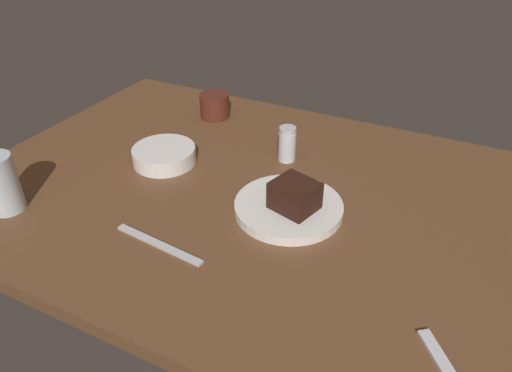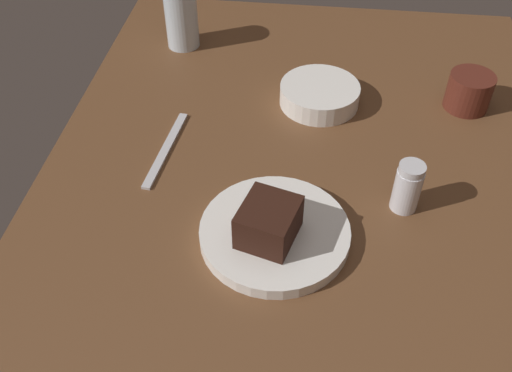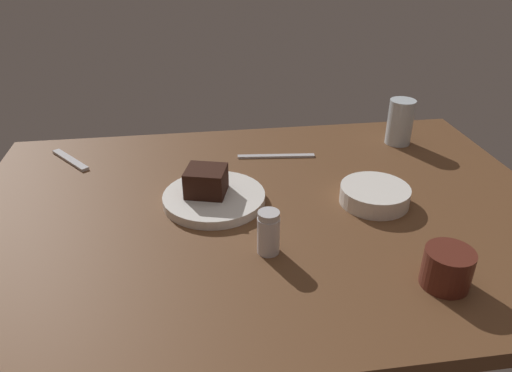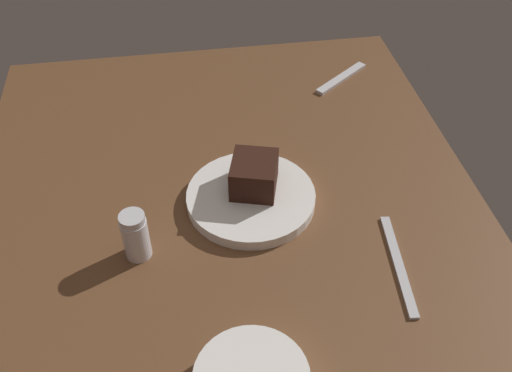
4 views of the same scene
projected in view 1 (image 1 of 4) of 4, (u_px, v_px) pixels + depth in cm
name	position (u px, v px, depth cm)	size (l,w,h in cm)	color
dining_table	(252.00, 195.00, 99.53)	(120.00, 84.00, 3.00)	brown
dessert_plate	(289.00, 207.00, 91.74)	(21.14, 21.14, 1.92)	white
chocolate_cake_slice	(295.00, 196.00, 88.58)	(7.97, 7.20, 5.50)	black
salt_shaker	(287.00, 144.00, 106.84)	(3.99, 3.99, 8.18)	silver
water_glass	(1.00, 184.00, 89.86)	(6.53, 6.53, 11.65)	silver
side_bowl	(164.00, 155.00, 107.06)	(14.22, 14.22, 3.66)	white
coffee_cup	(215.00, 106.00, 126.57)	(7.83, 7.83, 6.46)	#562319
butter_knife	(159.00, 244.00, 83.66)	(19.00, 1.40, 0.50)	silver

